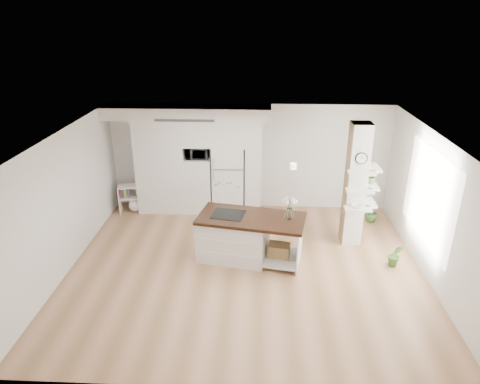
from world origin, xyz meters
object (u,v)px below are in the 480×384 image
object	(u,v)px
bookshelf	(133,200)
floor_plant_a	(395,255)
kitchen_island	(239,236)
refrigerator	(228,179)

from	to	relation	value
bookshelf	floor_plant_a	bearing A→B (deg)	-32.04
bookshelf	kitchen_island	bearing A→B (deg)	-47.33
refrigerator	kitchen_island	size ratio (longest dim) A/B	0.77
kitchen_island	refrigerator	bearing A→B (deg)	110.32
bookshelf	refrigerator	bearing A→B (deg)	-6.76
refrigerator	bookshelf	world-z (taller)	refrigerator
kitchen_island	floor_plant_a	size ratio (longest dim) A/B	4.40
refrigerator	bookshelf	bearing A→B (deg)	-175.83
kitchen_island	floor_plant_a	bearing A→B (deg)	6.71
kitchen_island	bookshelf	bearing A→B (deg)	154.25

